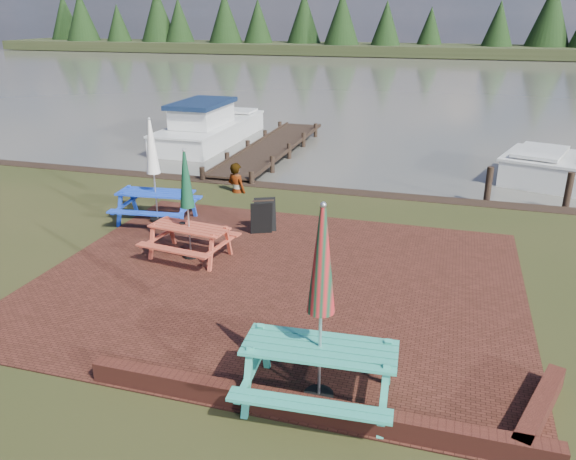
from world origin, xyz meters
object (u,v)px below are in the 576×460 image
Objects in this scene: picnic_table_teal at (320,338)px; jetty at (271,148)px; person at (236,163)px; picnic_table_blue at (155,187)px; boat_jetty at (210,129)px; picnic_table_red at (189,222)px; chalkboard at (263,216)px.

jetty is (-5.07, 13.48, -0.84)m from picnic_table_teal.
picnic_table_blue is at bearing 92.94° from person.
picnic_table_teal reaches higher than picnic_table_blue.
boat_jetty is at bearing 100.38° from picnic_table_blue.
picnic_table_red reaches higher than person.
boat_jetty is at bearing 119.72° from picnic_table_red.
picnic_table_red is 9.85m from jetty.
picnic_table_red is at bearing 121.15° from person.
picnic_table_blue reaches higher than chalkboard.
picnic_table_teal is 7.69m from picnic_table_blue.
chalkboard is 0.09× the size of jetty.
person is (-0.76, 4.57, 0.04)m from picnic_table_red.
person is at bearing 107.19° from picnic_table_red.
jetty is (-1.42, 9.72, -0.68)m from picnic_table_red.
picnic_table_red is 0.91× the size of picnic_table_blue.
person reaches higher than chalkboard.
picnic_table_teal is at bearing -61.19° from boat_jetty.
boat_jetty reaches higher than jetty.
jetty is at bearing 82.48° from chalkboard.
boat_jetty is (-3.09, 1.46, 0.27)m from jetty.
picnic_table_blue is 2.99m from person.
picnic_table_blue is 0.38× the size of boat_jetty.
picnic_table_teal is at bearing -88.88° from chalkboard.
jetty is at bearing -25.13° from boat_jetty.
picnic_table_red is (-3.65, 3.76, -0.16)m from picnic_table_teal.
chalkboard is (-2.64, 5.51, -0.54)m from picnic_table_teal.
chalkboard is at bearing 67.73° from picnic_table_red.
jetty is 1.36× the size of boat_jetty.
picnic_table_teal is 1.09× the size of picnic_table_blue.
picnic_table_blue reaches higher than picnic_table_red.
person is (0.96, 2.83, -0.04)m from picnic_table_blue.
person reaches higher than boat_jetty.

